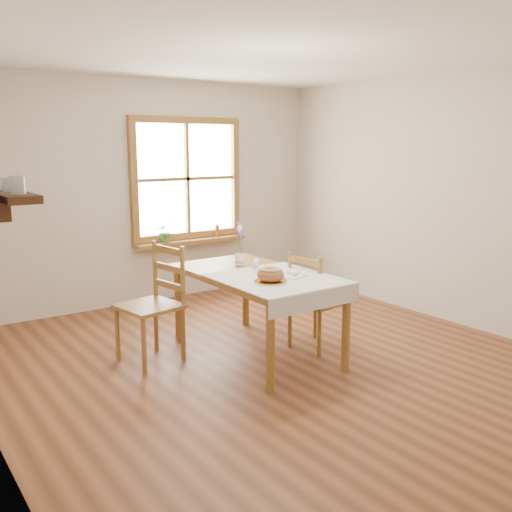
% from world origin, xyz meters
% --- Properties ---
extents(ground, '(5.00, 5.00, 0.00)m').
position_xyz_m(ground, '(0.00, 0.00, 0.00)').
color(ground, brown).
rests_on(ground, ground).
extents(room_walls, '(4.60, 5.10, 2.65)m').
position_xyz_m(room_walls, '(0.00, 0.00, 1.71)').
color(room_walls, beige).
rests_on(room_walls, ground).
extents(window, '(1.46, 0.08, 1.46)m').
position_xyz_m(window, '(0.50, 2.47, 1.45)').
color(window, olive).
rests_on(window, ground).
extents(window_sill, '(1.46, 0.20, 0.05)m').
position_xyz_m(window_sill, '(0.50, 2.40, 0.69)').
color(window_sill, olive).
rests_on(window_sill, ground).
extents(wall_shelf, '(0.16, 0.60, 0.24)m').
position_xyz_m(wall_shelf, '(-2.16, -0.60, 1.61)').
color(wall_shelf, '#4A2717').
rests_on(wall_shelf, ground).
extents(dining_table, '(0.90, 1.60, 0.75)m').
position_xyz_m(dining_table, '(0.00, 0.30, 0.66)').
color(dining_table, olive).
rests_on(dining_table, ground).
extents(table_linen, '(0.91, 0.99, 0.01)m').
position_xyz_m(table_linen, '(0.00, -0.00, 0.76)').
color(table_linen, white).
rests_on(table_linen, dining_table).
extents(chair_left, '(0.57, 0.55, 1.01)m').
position_xyz_m(chair_left, '(-0.84, 0.70, 0.51)').
color(chair_left, olive).
rests_on(chair_left, ground).
extents(chair_right, '(0.49, 0.48, 0.90)m').
position_xyz_m(chair_right, '(0.57, 0.12, 0.45)').
color(chair_right, olive).
rests_on(chair_right, ground).
extents(bread_plate, '(0.30, 0.30, 0.01)m').
position_xyz_m(bread_plate, '(-0.13, -0.09, 0.77)').
color(bread_plate, white).
rests_on(bread_plate, table_linen).
extents(bread_loaf, '(0.23, 0.23, 0.12)m').
position_xyz_m(bread_loaf, '(-0.13, -0.09, 0.84)').
color(bread_loaf, '#A8663B').
rests_on(bread_loaf, bread_plate).
extents(egg_napkin, '(0.28, 0.26, 0.01)m').
position_xyz_m(egg_napkin, '(0.15, -0.02, 0.77)').
color(egg_napkin, white).
rests_on(egg_napkin, table_linen).
extents(eggs, '(0.22, 0.21, 0.04)m').
position_xyz_m(eggs, '(0.15, -0.02, 0.79)').
color(eggs, white).
rests_on(eggs, egg_napkin).
extents(salt_shaker, '(0.05, 0.05, 0.10)m').
position_xyz_m(salt_shaker, '(0.01, 0.32, 0.81)').
color(salt_shaker, white).
rests_on(salt_shaker, table_linen).
extents(pepper_shaker, '(0.06, 0.06, 0.09)m').
position_xyz_m(pepper_shaker, '(0.08, 0.41, 0.81)').
color(pepper_shaker, white).
rests_on(pepper_shaker, table_linen).
extents(flower_vase, '(0.10, 0.10, 0.10)m').
position_xyz_m(flower_vase, '(0.05, 0.63, 0.80)').
color(flower_vase, white).
rests_on(flower_vase, dining_table).
extents(lavender_bouquet, '(0.16, 0.16, 0.30)m').
position_xyz_m(lavender_bouquet, '(0.05, 0.63, 1.00)').
color(lavender_bouquet, '#645394').
rests_on(lavender_bouquet, flower_vase).
extents(potted_plant, '(0.27, 0.28, 0.19)m').
position_xyz_m(potted_plant, '(0.16, 2.40, 0.81)').
color(potted_plant, '#3B722D').
rests_on(potted_plant, window_sill).
extents(amber_bottle, '(0.06, 0.06, 0.16)m').
position_xyz_m(amber_bottle, '(0.88, 2.40, 0.79)').
color(amber_bottle, '#9A5B1C').
rests_on(amber_bottle, window_sill).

